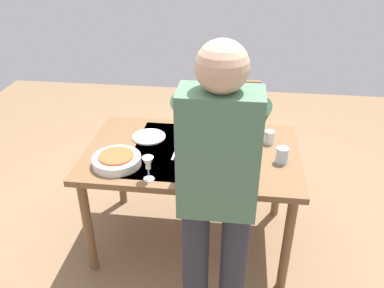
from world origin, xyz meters
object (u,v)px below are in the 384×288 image
object	(u,v)px
water_cup_far_left	(225,141)
dinner_plate_near	(222,170)
water_cup_near_right	(282,155)
wine_glass_left	(148,164)
wine_bottle	(248,132)
dinner_plate_far	(149,137)
chair_near	(234,128)
serving_bowl_pasta	(117,160)
dining_table	(192,161)
person_server	(217,191)
water_cup_near_left	(269,137)
wine_glass_right	(189,166)

from	to	relation	value
water_cup_far_left	dinner_plate_near	bearing A→B (deg)	88.98
water_cup_near_right	water_cup_far_left	size ratio (longest dim) A/B	0.99
wine_glass_left	wine_bottle	bearing A→B (deg)	-141.30
water_cup_far_left	dinner_plate_near	distance (m)	0.28
dinner_plate_far	water_cup_near_right	bearing A→B (deg)	166.49
chair_near	serving_bowl_pasta	xyz separation A→B (m)	(0.70, 1.04, 0.27)
water_cup_far_left	dinner_plate_far	size ratio (longest dim) A/B	0.45
dining_table	chair_near	size ratio (longest dim) A/B	1.53
chair_near	dinner_plate_near	size ratio (longest dim) A/B	3.96
person_server	wine_bottle	distance (m)	0.81
person_server	dinner_plate_near	size ratio (longest dim) A/B	7.34
chair_near	water_cup_far_left	world-z (taller)	chair_near
dining_table	dinner_plate_near	bearing A→B (deg)	134.23
water_cup_near_left	dinner_plate_far	distance (m)	0.82
person_server	dinner_plate_far	world-z (taller)	person_server
water_cup_near_right	dinner_plate_near	distance (m)	0.39
wine_glass_right	water_cup_far_left	size ratio (longest dim) A/B	1.46
wine_bottle	chair_near	bearing A→B (deg)	-82.76
wine_bottle	dinner_plate_far	world-z (taller)	wine_bottle
water_cup_near_left	water_cup_near_right	distance (m)	0.24
water_cup_far_left	person_server	bearing A→B (deg)	89.62
wine_glass_left	dinner_plate_near	world-z (taller)	wine_glass_left
water_cup_near_right	chair_near	bearing A→B (deg)	-70.99
person_server	dinner_plate_far	size ratio (longest dim) A/B	7.34
person_server	wine_bottle	size ratio (longest dim) A/B	5.71
dining_table	chair_near	xyz separation A→B (m)	(-0.26, -0.82, -0.15)
dining_table	water_cup_far_left	world-z (taller)	water_cup_far_left
wine_bottle	serving_bowl_pasta	distance (m)	0.86
dinner_plate_near	wine_glass_right	bearing A→B (deg)	36.49
wine_glass_left	water_cup_near_left	xyz separation A→B (m)	(-0.71, -0.52, -0.06)
wine_glass_left	serving_bowl_pasta	distance (m)	0.28
water_cup_near_right	dinner_plate_far	size ratio (longest dim) A/B	0.45
person_server	dinner_plate_far	xyz separation A→B (m)	(0.53, -0.84, -0.20)
wine_glass_left	serving_bowl_pasta	xyz separation A→B (m)	(0.23, -0.14, -0.07)
wine_glass_right	dining_table	bearing A→B (deg)	-85.91
dining_table	water_cup_far_left	distance (m)	0.26
serving_bowl_pasta	dinner_plate_near	size ratio (longest dim) A/B	1.30
person_server	wine_bottle	world-z (taller)	person_server
wine_glass_left	dinner_plate_near	xyz separation A→B (m)	(-0.42, -0.15, -0.10)
wine_glass_left	dining_table	bearing A→B (deg)	-120.17
water_cup_far_left	dinner_plate_far	distance (m)	0.54
wine_glass_left	water_cup_near_right	world-z (taller)	wine_glass_left
dining_table	water_cup_near_right	bearing A→B (deg)	172.76
water_cup_near_right	serving_bowl_pasta	distance (m)	1.02
person_server	water_cup_near_left	world-z (taller)	person_server
wine_glass_right	dinner_plate_near	distance (m)	0.25
wine_bottle	water_cup_far_left	distance (m)	0.16
dining_table	water_cup_near_left	world-z (taller)	water_cup_near_left
chair_near	water_cup_near_left	distance (m)	0.75
wine_glass_left	water_cup_far_left	distance (m)	0.59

